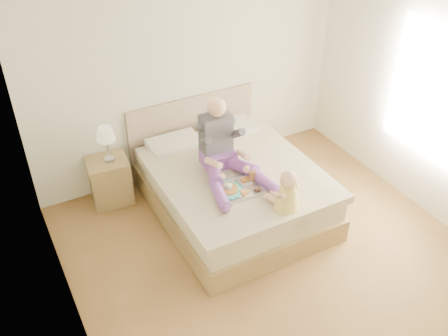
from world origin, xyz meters
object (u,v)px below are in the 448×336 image
nightstand (110,181)px  tray (237,187)px  baby (287,193)px  adult (223,151)px  bed (230,185)px

nightstand → tray: bearing=-44.4°
nightstand → baby: 2.21m
baby → adult: bearing=87.6°
nightstand → adult: 1.48m
bed → tray: bearing=-110.0°
adult → tray: size_ratio=1.90×
nightstand → baby: size_ratio=1.31×
tray → adult: bearing=86.6°
bed → baby: size_ratio=5.09×
bed → nightstand: 1.42m
bed → adult: 0.55m
nightstand → bed: bearing=-27.5°
nightstand → adult: (1.06, -0.85, 0.57)m
bed → baby: 1.04m
nightstand → tray: tray is taller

